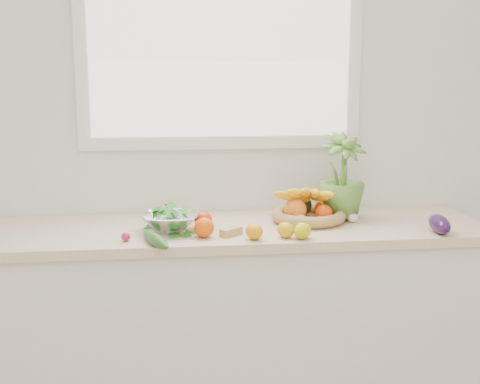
{
  "coord_description": "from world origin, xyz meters",
  "views": [
    {
      "loc": [
        -0.25,
        -0.55,
        1.52
      ],
      "look_at": [
        0.05,
        1.93,
        1.05
      ],
      "focal_mm": 45.0,
      "sensor_mm": 36.0,
      "label": 1
    }
  ],
  "objects": [
    {
      "name": "colander_with_spinach",
      "position": [
        -0.25,
        1.88,
        0.96
      ],
      "size": [
        0.24,
        0.24,
        0.12
      ],
      "color": "silver",
      "rests_on": "countertop"
    },
    {
      "name": "garlic_b",
      "position": [
        0.55,
        1.94,
        0.92
      ],
      "size": [
        0.05,
        0.05,
        0.04
      ],
      "primitive_type": "ellipsoid",
      "rotation": [
        0.0,
        0.0,
        0.17
      ],
      "color": "white",
      "rests_on": "countertop"
    },
    {
      "name": "ginger",
      "position": [
        -0.0,
        1.78,
        0.92
      ],
      "size": [
        0.1,
        0.09,
        0.03
      ],
      "primitive_type": "cube",
      "rotation": [
        0.0,
        0.0,
        0.72
      ],
      "color": "tan",
      "rests_on": "countertop"
    },
    {
      "name": "eggplant",
      "position": [
        0.85,
        1.73,
        0.94
      ],
      "size": [
        0.09,
        0.19,
        0.07
      ],
      "primitive_type": "ellipsoid",
      "rotation": [
        0.0,
        0.0,
        -0.11
      ],
      "color": "#2B103C",
      "rests_on": "countertop"
    },
    {
      "name": "radish",
      "position": [
        -0.42,
        1.75,
        0.92
      ],
      "size": [
        0.04,
        0.04,
        0.04
      ],
      "primitive_type": "sphere",
      "rotation": [
        0.0,
        0.0,
        0.12
      ],
      "color": "#BA1744",
      "rests_on": "countertop"
    },
    {
      "name": "counter_cabinet",
      "position": [
        0.0,
        1.95,
        0.43
      ],
      "size": [
        2.2,
        0.58,
        0.86
      ],
      "primitive_type": "cube",
      "color": "silver",
      "rests_on": "ground"
    },
    {
      "name": "lemon_c",
      "position": [
        0.21,
        1.73,
        0.93
      ],
      "size": [
        0.09,
        0.1,
        0.06
      ],
      "primitive_type": "ellipsoid",
      "rotation": [
        0.0,
        0.0,
        0.37
      ],
      "color": "#D4A00B",
      "rests_on": "countertop"
    },
    {
      "name": "cucumber",
      "position": [
        -0.3,
        1.67,
        0.92
      ],
      "size": [
        0.13,
        0.25,
        0.05
      ],
      "primitive_type": "ellipsoid",
      "rotation": [
        0.0,
        0.0,
        0.36
      ],
      "color": "#305C1B",
      "rests_on": "countertop"
    },
    {
      "name": "fruit_basket",
      "position": [
        0.36,
        1.98,
        0.95
      ],
      "size": [
        0.43,
        0.43,
        0.18
      ],
      "color": "#A7714A",
      "rests_on": "countertop"
    },
    {
      "name": "window_frame",
      "position": [
        0.0,
        2.23,
        1.75
      ],
      "size": [
        1.3,
        0.03,
        1.1
      ],
      "primitive_type": "cube",
      "color": "white",
      "rests_on": "back_wall"
    },
    {
      "name": "window_pane",
      "position": [
        0.0,
        2.21,
        1.75
      ],
      "size": [
        1.18,
        0.01,
        0.98
      ],
      "primitive_type": "cube",
      "color": "white",
      "rests_on": "window_frame"
    },
    {
      "name": "garlic_a",
      "position": [
        0.31,
        1.91,
        0.92
      ],
      "size": [
        0.08,
        0.08,
        0.05
      ],
      "primitive_type": "ellipsoid",
      "rotation": [
        0.0,
        0.0,
        -0.38
      ],
      "color": "beige",
      "rests_on": "countertop"
    },
    {
      "name": "lemon_b",
      "position": [
        0.27,
        1.7,
        0.93
      ],
      "size": [
        0.1,
        0.1,
        0.06
      ],
      "primitive_type": "ellipsoid",
      "rotation": [
        0.0,
        0.0,
        -0.73
      ],
      "color": "#D0C20B",
      "rests_on": "countertop"
    },
    {
      "name": "lemon_a",
      "position": [
        0.08,
        1.71,
        0.93
      ],
      "size": [
        0.09,
        0.1,
        0.07
      ],
      "primitive_type": "ellipsoid",
      "rotation": [
        0.0,
        0.0,
        0.3
      ],
      "color": "orange",
      "rests_on": "countertop"
    },
    {
      "name": "apple",
      "position": [
        -0.11,
        1.92,
        0.94
      ],
      "size": [
        0.1,
        0.1,
        0.07
      ],
      "primitive_type": "sphere",
      "rotation": [
        0.0,
        0.0,
        0.36
      ],
      "color": "red",
      "rests_on": "countertop"
    },
    {
      "name": "countertop",
      "position": [
        0.0,
        1.95,
        0.88
      ],
      "size": [
        2.24,
        0.62,
        0.04
      ],
      "primitive_type": "cube",
      "color": "beige",
      "rests_on": "counter_cabinet"
    },
    {
      "name": "garlic_c",
      "position": [
        0.41,
        1.89,
        0.92
      ],
      "size": [
        0.06,
        0.06,
        0.04
      ],
      "primitive_type": "ellipsoid",
      "rotation": [
        0.0,
        0.0,
        -0.09
      ],
      "color": "beige",
      "rests_on": "countertop"
    },
    {
      "name": "orange_loose",
      "position": [
        -0.11,
        1.77,
        0.94
      ],
      "size": [
        0.09,
        0.09,
        0.08
      ],
      "primitive_type": "sphere",
      "rotation": [
        0.0,
        0.0,
        -0.14
      ],
      "color": "#DE4F07",
      "rests_on": "countertop"
    },
    {
      "name": "back_wall",
      "position": [
        0.0,
        2.25,
        1.35
      ],
      "size": [
        4.5,
        0.02,
        2.7
      ],
      "primitive_type": "cube",
      "color": "white",
      "rests_on": "ground"
    },
    {
      "name": "potted_herb",
      "position": [
        0.52,
        2.02,
        1.1
      ],
      "size": [
        0.26,
        0.26,
        0.37
      ],
      "primitive_type": "imported",
      "rotation": [
        0.0,
        0.0,
        0.32
      ],
      "color": "#598831",
      "rests_on": "countertop"
    }
  ]
}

